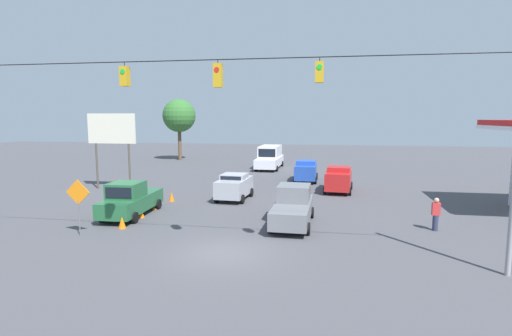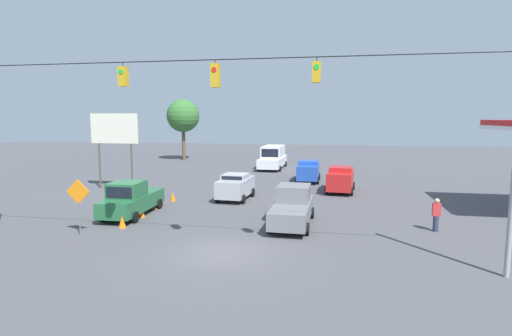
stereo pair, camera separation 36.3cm
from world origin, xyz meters
TOP-DOWN VIEW (x-y plane):
  - ground_plane at (0.00, 0.00)m, footprint 140.00×140.00m
  - overhead_signal_span at (0.01, 0.59)m, footprint 22.45×0.38m
  - box_truck_white_withflow_deep at (1.99, -29.11)m, footprint 2.69×7.18m
  - sedan_red_oncoming_far at (-5.39, -15.57)m, footprint 2.39×4.25m
  - pickup_truck_grey_crossing_near at (-2.59, -5.28)m, footprint 2.23×5.45m
  - sedan_silver_withflow_mid at (2.10, -11.26)m, footprint 2.27×4.04m
  - sedan_blue_oncoming_deep at (-2.58, -20.33)m, footprint 2.12×4.11m
  - pickup_truck_green_parked_shoulder at (7.17, -5.51)m, footprint 2.31×5.50m
  - traffic_cone_nearest at (6.32, -2.88)m, footprint 0.40×0.40m
  - traffic_cone_second at (6.37, -5.19)m, footprint 0.40×0.40m
  - traffic_cone_third at (6.48, -7.39)m, footprint 0.40×0.40m
  - traffic_cone_fourth at (6.32, -9.87)m, footprint 0.40×0.40m
  - roadside_billboard at (12.84, -13.65)m, footprint 4.13×0.16m
  - work_zone_sign at (7.75, -1.30)m, footprint 1.27×0.06m
  - pedestrian at (-10.04, -5.28)m, footprint 0.40×0.28m
  - tree_horizon_left at (15.48, -35.99)m, footprint 4.49×4.49m

SIDE VIEW (x-z plane):
  - ground_plane at x=0.00m, z-range 0.00..0.00m
  - traffic_cone_nearest at x=6.32m, z-range 0.00..0.65m
  - traffic_cone_second at x=6.37m, z-range 0.00..0.65m
  - traffic_cone_third at x=6.48m, z-range 0.00..0.65m
  - traffic_cone_fourth at x=6.32m, z-range 0.00..0.65m
  - pedestrian at x=-10.04m, z-range 0.01..1.75m
  - sedan_silver_withflow_mid at x=2.10m, z-range 0.04..1.90m
  - pickup_truck_grey_crossing_near at x=-2.59m, z-range -0.08..2.04m
  - pickup_truck_green_parked_shoulder at x=7.17m, z-range -0.08..2.04m
  - sedan_blue_oncoming_deep at x=-2.58m, z-range 0.04..1.98m
  - sedan_red_oncoming_far at x=-5.39m, z-range 0.04..2.06m
  - box_truck_white_withflow_deep at x=1.99m, z-range 0.00..2.61m
  - work_zone_sign at x=7.75m, z-range 0.57..3.41m
  - roadside_billboard at x=12.84m, z-range 1.46..7.65m
  - overhead_signal_span at x=0.01m, z-range 1.05..9.79m
  - tree_horizon_left at x=15.48m, z-range 1.88..10.22m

